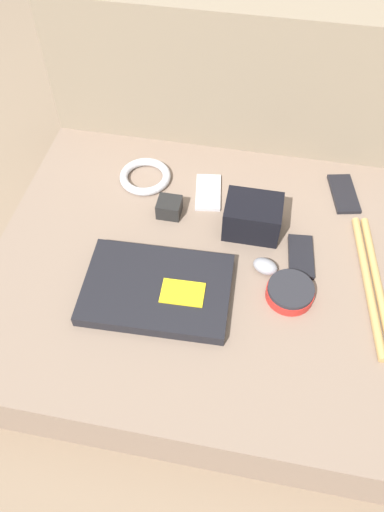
{
  "coord_description": "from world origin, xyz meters",
  "views": [
    {
      "loc": [
        0.13,
        -0.66,
        1.05
      ],
      "look_at": [
        0.0,
        0.0,
        0.17
      ],
      "focal_mm": 35.0,
      "sensor_mm": 36.0,
      "label": 1
    }
  ],
  "objects_px": {
    "phone_black": "(301,256)",
    "charger_brick": "(169,207)",
    "phone_silver": "(206,192)",
    "speaker_puck": "(290,292)",
    "camera_pouch": "(253,217)",
    "computer_mouse": "(265,266)",
    "phone_small": "(344,194)",
    "laptop": "(157,289)"
  },
  "relations": [
    {
      "from": "phone_black",
      "to": "charger_brick",
      "type": "relative_size",
      "value": 2.18
    },
    {
      "from": "phone_silver",
      "to": "phone_black",
      "type": "height_order",
      "value": "phone_black"
    },
    {
      "from": "speaker_puck",
      "to": "charger_brick",
      "type": "relative_size",
      "value": 1.81
    },
    {
      "from": "camera_pouch",
      "to": "charger_brick",
      "type": "xyz_separation_m",
      "value": [
        -0.2,
        0.01,
        -0.02
      ]
    },
    {
      "from": "speaker_puck",
      "to": "phone_silver",
      "type": "bearing_deg",
      "value": 130.03
    },
    {
      "from": "computer_mouse",
      "to": "phone_black",
      "type": "relative_size",
      "value": 0.54
    },
    {
      "from": "phone_black",
      "to": "phone_small",
      "type": "bearing_deg",
      "value": 61.41
    },
    {
      "from": "phone_small",
      "to": "charger_brick",
      "type": "distance_m",
      "value": 0.44
    },
    {
      "from": "camera_pouch",
      "to": "phone_small",
      "type": "bearing_deg",
      "value": 35.76
    },
    {
      "from": "laptop",
      "to": "charger_brick",
      "type": "bearing_deg",
      "value": 93.58
    },
    {
      "from": "laptop",
      "to": "computer_mouse",
      "type": "bearing_deg",
      "value": 22.71
    },
    {
      "from": "laptop",
      "to": "phone_black",
      "type": "distance_m",
      "value": 0.33
    },
    {
      "from": "computer_mouse",
      "to": "phone_silver",
      "type": "bearing_deg",
      "value": 148.92
    },
    {
      "from": "camera_pouch",
      "to": "laptop",
      "type": "bearing_deg",
      "value": -129.04
    },
    {
      "from": "camera_pouch",
      "to": "phone_silver",
      "type": "bearing_deg",
      "value": 142.27
    },
    {
      "from": "phone_silver",
      "to": "laptop",
      "type": "bearing_deg",
      "value": -107.69
    },
    {
      "from": "phone_silver",
      "to": "camera_pouch",
      "type": "bearing_deg",
      "value": -45.9
    },
    {
      "from": "laptop",
      "to": "computer_mouse",
      "type": "distance_m",
      "value": 0.24
    },
    {
      "from": "charger_brick",
      "to": "camera_pouch",
      "type": "bearing_deg",
      "value": -3.75
    },
    {
      "from": "speaker_puck",
      "to": "camera_pouch",
      "type": "xyz_separation_m",
      "value": [
        -0.1,
        0.17,
        0.03
      ]
    },
    {
      "from": "computer_mouse",
      "to": "charger_brick",
      "type": "relative_size",
      "value": 1.17
    },
    {
      "from": "computer_mouse",
      "to": "phone_black",
      "type": "bearing_deg",
      "value": 53.07
    },
    {
      "from": "camera_pouch",
      "to": "phone_black",
      "type": "bearing_deg",
      "value": -28.68
    },
    {
      "from": "speaker_puck",
      "to": "camera_pouch",
      "type": "relative_size",
      "value": 0.79
    },
    {
      "from": "laptop",
      "to": "phone_small",
      "type": "bearing_deg",
      "value": 41.27
    },
    {
      "from": "laptop",
      "to": "phone_black",
      "type": "relative_size",
      "value": 2.6
    },
    {
      "from": "computer_mouse",
      "to": "phone_silver",
      "type": "relative_size",
      "value": 0.52
    },
    {
      "from": "speaker_puck",
      "to": "camera_pouch",
      "type": "distance_m",
      "value": 0.2
    },
    {
      "from": "phone_small",
      "to": "camera_pouch",
      "type": "xyz_separation_m",
      "value": [
        -0.21,
        -0.15,
        0.04
      ]
    },
    {
      "from": "speaker_puck",
      "to": "charger_brick",
      "type": "height_order",
      "value": "charger_brick"
    },
    {
      "from": "laptop",
      "to": "phone_black",
      "type": "height_order",
      "value": "laptop"
    },
    {
      "from": "charger_brick",
      "to": "speaker_puck",
      "type": "bearing_deg",
      "value": -31.65
    },
    {
      "from": "laptop",
      "to": "computer_mouse",
      "type": "height_order",
      "value": "laptop"
    },
    {
      "from": "speaker_puck",
      "to": "laptop",
      "type": "bearing_deg",
      "value": -170.97
    },
    {
      "from": "speaker_puck",
      "to": "phone_silver",
      "type": "height_order",
      "value": "speaker_puck"
    },
    {
      "from": "phone_silver",
      "to": "phone_small",
      "type": "xyz_separation_m",
      "value": [
        0.34,
        0.06,
        0.0
      ]
    },
    {
      "from": "computer_mouse",
      "to": "speaker_puck",
      "type": "height_order",
      "value": "speaker_puck"
    },
    {
      "from": "laptop",
      "to": "charger_brick",
      "type": "relative_size",
      "value": 5.65
    },
    {
      "from": "computer_mouse",
      "to": "charger_brick",
      "type": "bearing_deg",
      "value": 172.73
    },
    {
      "from": "computer_mouse",
      "to": "charger_brick",
      "type": "height_order",
      "value": "charger_brick"
    },
    {
      "from": "charger_brick",
      "to": "laptop",
      "type": "bearing_deg",
      "value": -84.1
    },
    {
      "from": "phone_small",
      "to": "charger_brick",
      "type": "bearing_deg",
      "value": -173.68
    }
  ]
}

